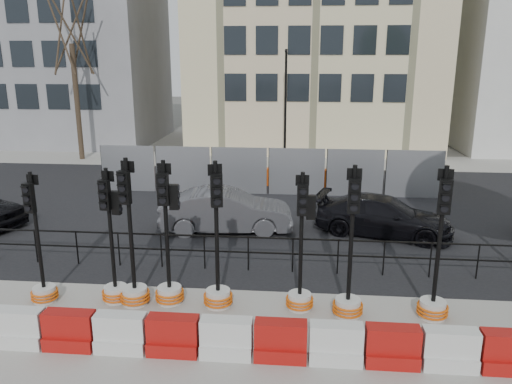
# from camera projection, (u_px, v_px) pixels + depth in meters

# --- Properties ---
(ground) EXTENTS (120.00, 120.00, 0.00)m
(ground) POSITION_uv_depth(u_px,v_px,m) (243.00, 291.00, 12.45)
(ground) COLOR #51514C
(ground) RESTS_ON ground
(sidewalk_near) EXTENTS (40.00, 6.00, 0.02)m
(sidewalk_near) POSITION_uv_depth(u_px,v_px,m) (225.00, 361.00, 9.56)
(sidewalk_near) COLOR gray
(sidewalk_near) RESTS_ON ground
(road) EXTENTS (40.00, 14.00, 0.03)m
(road) POSITION_uv_depth(u_px,v_px,m) (264.00, 208.00, 19.17)
(road) COLOR black
(road) RESTS_ON ground
(sidewalk_far) EXTENTS (40.00, 4.00, 0.02)m
(sidewalk_far) POSITION_uv_depth(u_px,v_px,m) (276.00, 161.00, 27.81)
(sidewalk_far) COLOR gray
(sidewalk_far) RESTS_ON ground
(building_grey) EXTENTS (11.00, 9.06, 14.00)m
(building_grey) POSITION_uv_depth(u_px,v_px,m) (71.00, 35.00, 32.93)
(building_grey) COLOR gray
(building_grey) RESTS_ON ground
(building_cream) EXTENTS (15.00, 10.06, 18.00)m
(building_cream) POSITION_uv_depth(u_px,v_px,m) (315.00, 0.00, 31.01)
(building_cream) COLOR beige
(building_cream) RESTS_ON ground
(kerb_railing) EXTENTS (18.00, 0.04, 1.00)m
(kerb_railing) POSITION_uv_depth(u_px,v_px,m) (248.00, 248.00, 13.42)
(kerb_railing) COLOR black
(kerb_railing) RESTS_ON ground
(heras_fencing) EXTENTS (14.33, 1.72, 2.00)m
(heras_fencing) POSITION_uv_depth(u_px,v_px,m) (258.00, 174.00, 21.63)
(heras_fencing) COLOR #96989E
(heras_fencing) RESTS_ON ground
(lamp_post_far) EXTENTS (0.12, 0.56, 6.00)m
(lamp_post_far) POSITION_uv_depth(u_px,v_px,m) (285.00, 104.00, 25.94)
(lamp_post_far) COLOR black
(lamp_post_far) RESTS_ON ground
(tree_bare_far) EXTENTS (2.00, 2.00, 9.00)m
(tree_bare_far) POSITION_uv_depth(u_px,v_px,m) (71.00, 37.00, 26.54)
(tree_bare_far) COLOR #473828
(tree_bare_far) RESTS_ON ground
(barrier_row) EXTENTS (15.70, 0.50, 0.80)m
(barrier_row) POSITION_uv_depth(u_px,v_px,m) (227.00, 339.00, 9.66)
(barrier_row) COLOR #AC180D
(barrier_row) RESTS_ON ground
(traffic_signal_a) EXTENTS (0.63, 0.63, 3.19)m
(traffic_signal_a) POSITION_uv_depth(u_px,v_px,m) (42.00, 276.00, 11.73)
(traffic_signal_a) COLOR beige
(traffic_signal_a) RESTS_ON ground
(traffic_signal_b) EXTENTS (0.64, 0.64, 3.27)m
(traffic_signal_b) POSITION_uv_depth(u_px,v_px,m) (114.00, 272.00, 11.71)
(traffic_signal_b) COLOR beige
(traffic_signal_b) RESTS_ON ground
(traffic_signal_c) EXTENTS (0.70, 0.70, 3.53)m
(traffic_signal_c) POSITION_uv_depth(u_px,v_px,m) (133.00, 276.00, 11.58)
(traffic_signal_c) COLOR beige
(traffic_signal_c) RESTS_ON ground
(traffic_signal_d) EXTENTS (0.68, 0.68, 3.46)m
(traffic_signal_d) POSITION_uv_depth(u_px,v_px,m) (169.00, 271.00, 11.62)
(traffic_signal_d) COLOR beige
(traffic_signal_d) RESTS_ON ground
(traffic_signal_e) EXTENTS (0.69, 0.69, 3.48)m
(traffic_signal_e) POSITION_uv_depth(u_px,v_px,m) (218.00, 278.00, 11.48)
(traffic_signal_e) COLOR beige
(traffic_signal_e) RESTS_ON ground
(traffic_signal_f) EXTENTS (0.64, 0.64, 3.26)m
(traffic_signal_f) POSITION_uv_depth(u_px,v_px,m) (301.00, 278.00, 11.35)
(traffic_signal_f) COLOR beige
(traffic_signal_f) RESTS_ON ground
(traffic_signal_g) EXTENTS (0.69, 0.69, 3.49)m
(traffic_signal_g) POSITION_uv_depth(u_px,v_px,m) (349.00, 287.00, 11.05)
(traffic_signal_g) COLOR beige
(traffic_signal_g) RESTS_ON ground
(traffic_signal_h) EXTENTS (0.69, 0.69, 3.49)m
(traffic_signal_h) POSITION_uv_depth(u_px,v_px,m) (435.00, 289.00, 10.97)
(traffic_signal_h) COLOR beige
(traffic_signal_h) RESTS_ON ground
(car_b) EXTENTS (2.35, 4.63, 1.43)m
(car_b) POSITION_uv_depth(u_px,v_px,m) (226.00, 211.00, 16.49)
(car_b) COLOR #49494E
(car_b) RESTS_ON ground
(car_c) EXTENTS (4.13, 5.35, 1.28)m
(car_c) POSITION_uv_depth(u_px,v_px,m) (383.00, 216.00, 16.21)
(car_c) COLOR black
(car_c) RESTS_ON ground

